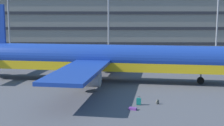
{
  "coord_description": "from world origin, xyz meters",
  "views": [
    {
      "loc": [
        0.63,
        -41.78,
        8.53
      ],
      "look_at": [
        0.31,
        -5.27,
        3.0
      ],
      "focal_mm": 49.31,
      "sensor_mm": 36.0,
      "label": 1
    }
  ],
  "objects_px": {
    "suitcase_red": "(139,101)",
    "backpack_scuffed": "(157,102)",
    "airliner": "(101,59)",
    "suitcase_laid_flat": "(133,109)"
  },
  "relations": [
    {
      "from": "suitcase_red",
      "to": "backpack_scuffed",
      "type": "height_order",
      "value": "suitcase_red"
    },
    {
      "from": "airliner",
      "to": "backpack_scuffed",
      "type": "xyz_separation_m",
      "value": [
        6.1,
        -11.1,
        -2.72
      ]
    },
    {
      "from": "suitcase_red",
      "to": "backpack_scuffed",
      "type": "relative_size",
      "value": 1.6
    },
    {
      "from": "suitcase_red",
      "to": "backpack_scuffed",
      "type": "bearing_deg",
      "value": 9.69
    },
    {
      "from": "backpack_scuffed",
      "to": "suitcase_red",
      "type": "bearing_deg",
      "value": -170.31
    },
    {
      "from": "suitcase_laid_flat",
      "to": "backpack_scuffed",
      "type": "bearing_deg",
      "value": 37.03
    },
    {
      "from": "airliner",
      "to": "backpack_scuffed",
      "type": "distance_m",
      "value": 12.96
    },
    {
      "from": "airliner",
      "to": "backpack_scuffed",
      "type": "bearing_deg",
      "value": -61.2
    },
    {
      "from": "suitcase_red",
      "to": "suitcase_laid_flat",
      "type": "height_order",
      "value": "suitcase_red"
    },
    {
      "from": "backpack_scuffed",
      "to": "airliner",
      "type": "bearing_deg",
      "value": 118.8
    }
  ]
}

